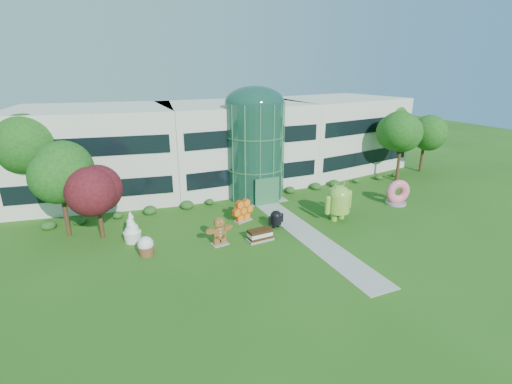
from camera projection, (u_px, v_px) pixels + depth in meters
name	position (u px, v px, depth m)	size (l,w,h in m)	color
ground	(315.00, 241.00, 29.63)	(140.00, 140.00, 0.00)	#215114
building	(234.00, 143.00, 43.72)	(46.00, 15.00, 9.30)	beige
atrium	(255.00, 151.00, 38.44)	(6.00, 6.00, 9.80)	#194738
walkway	(302.00, 231.00, 31.35)	(2.40, 20.00, 0.04)	#9E9E93
tree_red	(98.00, 203.00, 29.20)	(4.00, 4.00, 6.00)	#3F0C14
trees_backdrop	(251.00, 156.00, 39.53)	(52.00, 8.00, 8.40)	#124813
android_green	(339.00, 200.00, 33.18)	(3.35, 2.23, 3.79)	#77AF38
android_black	(276.00, 218.00, 31.77)	(1.58, 1.06, 1.80)	black
donut	(397.00, 192.00, 37.13)	(2.51, 1.20, 2.61)	#D65173
gingerbread	(219.00, 231.00, 28.63)	(2.51, 0.96, 2.31)	brown
ice_cream_sandwich	(260.00, 235.00, 29.55)	(2.10, 1.05, 0.94)	black
honeycomb	(243.00, 211.00, 33.09)	(2.40, 0.86, 1.88)	orange
froyo	(132.00, 227.00, 29.04)	(1.49, 1.49, 2.56)	white
cupcake	(146.00, 246.00, 27.10)	(1.24, 1.24, 1.49)	white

